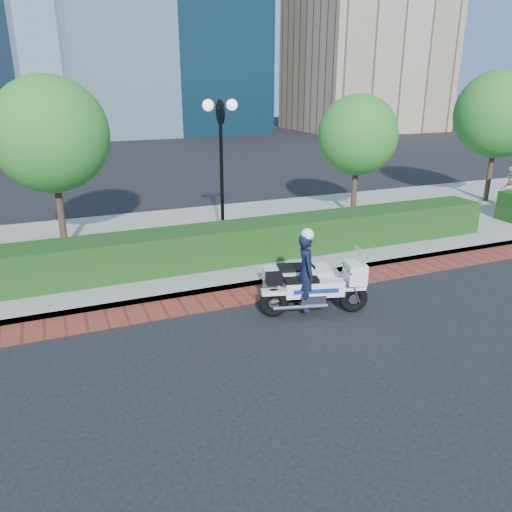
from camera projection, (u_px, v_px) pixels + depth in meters
name	position (u px, v px, depth m)	size (l,w,h in m)	color
ground	(259.00, 325.00, 10.44)	(120.00, 120.00, 0.00)	black
brick_strip	(234.00, 298.00, 11.75)	(60.00, 1.00, 0.01)	maroon
sidewalk	(185.00, 242.00, 15.65)	(60.00, 8.00, 0.15)	gray
hedge_main	(207.00, 246.00, 13.37)	(18.00, 1.20, 1.00)	black
lamppost	(221.00, 150.00, 14.36)	(1.02, 0.70, 4.21)	black
tree_b	(50.00, 135.00, 13.71)	(3.20, 3.20, 4.89)	#332319
tree_c	(358.00, 135.00, 17.46)	(2.80, 2.80, 4.30)	#332319
tree_d	(499.00, 114.00, 19.63)	(3.40, 3.40, 5.16)	#332319
police_motorcycle	(306.00, 280.00, 11.02)	(2.39, 2.02, 1.96)	black
pedestrian	(508.00, 188.00, 19.15)	(0.80, 0.62, 1.64)	#B3AF9F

